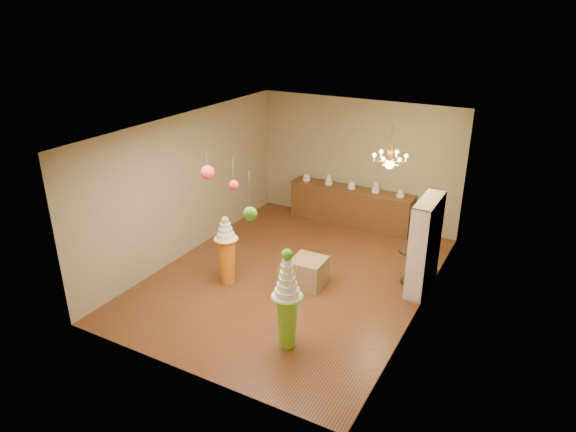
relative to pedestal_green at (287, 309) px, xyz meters
The scene contains 17 objects.
floor 2.31m from the pedestal_green, 115.89° to the left, with size 6.50×6.50×0.00m, color #5C3219.
ceiling 3.20m from the pedestal_green, 115.89° to the left, with size 6.50×6.50×0.00m, color white.
wall_back 5.38m from the pedestal_green, 100.42° to the left, with size 5.00×0.04×3.00m, color gray.
wall_front 1.79m from the pedestal_green, 127.23° to the right, with size 5.00×0.04×3.00m, color gray.
wall_left 4.07m from the pedestal_green, 150.20° to the left, with size 0.04×6.50×3.00m, color gray.
wall_right 2.64m from the pedestal_green, 52.22° to the left, with size 0.04×6.50×3.00m, color gray.
pedestal_green is the anchor object (origin of this frame).
pedestal_orange 2.29m from the pedestal_green, 148.85° to the left, with size 0.56×0.56×1.38m.
burlap_riser 1.95m from the pedestal_green, 106.42° to the left, with size 0.61×0.61×0.56m, color #937650.
sideboard 5.05m from the pedestal_green, 101.00° to the left, with size 3.04×0.54×1.16m.
shelving_unit 3.11m from the pedestal_green, 63.70° to the left, with size 0.33×1.20×1.80m.
round_table 3.10m from the pedestal_green, 68.43° to the left, with size 0.69×0.69×0.71m.
vase 3.10m from the pedestal_green, 68.43° to the left, with size 0.17×0.17×0.18m, color silver.
pom_red_left 2.44m from the pedestal_green, behind, with size 0.22×0.22×0.51m.
pom_green_mid 1.72m from the pedestal_green, 136.30° to the right, with size 0.20×0.20×0.78m.
pom_red_right 2.07m from the pedestal_green, behind, with size 0.14×0.14×0.57m.
chandelier 3.49m from the pedestal_green, 80.63° to the left, with size 0.87×0.87×0.85m.
Camera 1 is at (4.19, -7.87, 5.04)m, focal length 32.00 mm.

